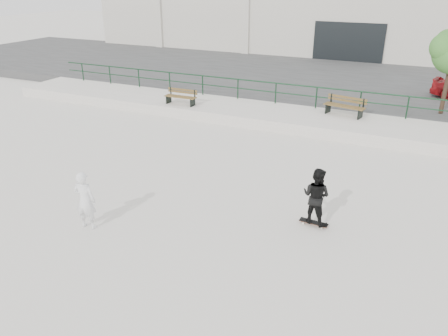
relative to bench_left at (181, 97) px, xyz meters
The scene contains 9 objects.
ground 10.15m from the bench_left, 59.66° to the right, with size 120.00×120.00×0.00m, color beige.
ledge 5.20m from the bench_left, ahead, with size 30.00×3.00×0.50m, color beige.
parking_strip 10.60m from the bench_left, 61.14° to the left, with size 60.00×14.00×0.50m, color #393939.
railing 5.53m from the bench_left, 22.07° to the left, with size 28.00×0.06×1.03m.
bench_left is the anchor object (origin of this frame).
bench_right 7.70m from the bench_left, 11.16° to the left, with size 1.88×0.89×0.84m.
skateboard 11.38m from the bench_left, 41.56° to the right, with size 0.79×0.25×0.09m.
standing_skater 11.35m from the bench_left, 41.56° to the right, with size 0.78×0.60×1.60m, color black.
seated_skater 10.64m from the bench_left, 73.72° to the right, with size 0.60×0.39×1.64m, color white.
Camera 1 is at (5.49, -9.18, 6.28)m, focal length 35.00 mm.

